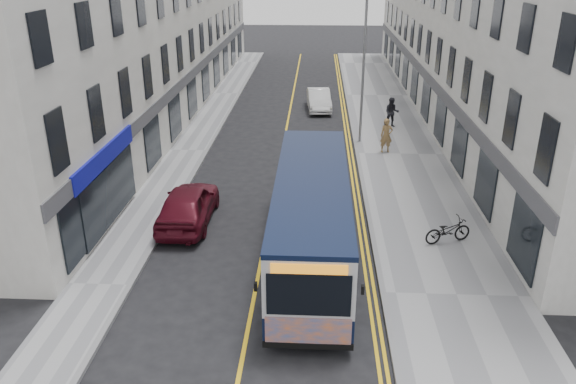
# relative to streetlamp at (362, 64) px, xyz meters

# --- Properties ---
(ground) EXTENTS (140.00, 140.00, 0.00)m
(ground) POSITION_rel_streetlamp_xyz_m (-4.17, -14.00, -4.38)
(ground) COLOR black
(ground) RESTS_ON ground
(pavement_east) EXTENTS (4.50, 64.00, 0.12)m
(pavement_east) POSITION_rel_streetlamp_xyz_m (2.08, -2.00, -4.32)
(pavement_east) COLOR gray
(pavement_east) RESTS_ON ground
(pavement_west) EXTENTS (2.00, 64.00, 0.12)m
(pavement_west) POSITION_rel_streetlamp_xyz_m (-9.17, -2.00, -4.32)
(pavement_west) COLOR gray
(pavement_west) RESTS_ON ground
(kerb_east) EXTENTS (0.18, 64.00, 0.13)m
(kerb_east) POSITION_rel_streetlamp_xyz_m (-0.17, -2.00, -4.32)
(kerb_east) COLOR slate
(kerb_east) RESTS_ON ground
(kerb_west) EXTENTS (0.18, 64.00, 0.13)m
(kerb_west) POSITION_rel_streetlamp_xyz_m (-8.17, -2.00, -4.32)
(kerb_west) COLOR slate
(kerb_west) RESTS_ON ground
(road_centre_line) EXTENTS (0.12, 64.00, 0.01)m
(road_centre_line) POSITION_rel_streetlamp_xyz_m (-4.17, -2.00, -4.38)
(road_centre_line) COLOR yellow
(road_centre_line) RESTS_ON ground
(road_dbl_yellow_inner) EXTENTS (0.10, 64.00, 0.01)m
(road_dbl_yellow_inner) POSITION_rel_streetlamp_xyz_m (-0.62, -2.00, -4.38)
(road_dbl_yellow_inner) COLOR yellow
(road_dbl_yellow_inner) RESTS_ON ground
(road_dbl_yellow_outer) EXTENTS (0.10, 64.00, 0.01)m
(road_dbl_yellow_outer) POSITION_rel_streetlamp_xyz_m (-0.42, -2.00, -4.38)
(road_dbl_yellow_outer) COLOR yellow
(road_dbl_yellow_outer) RESTS_ON ground
(terrace_east) EXTENTS (6.00, 46.00, 13.00)m
(terrace_east) POSITION_rel_streetlamp_xyz_m (7.33, 7.00, 2.12)
(terrace_east) COLOR silver
(terrace_east) RESTS_ON ground
(terrace_west) EXTENTS (6.00, 46.00, 13.00)m
(terrace_west) POSITION_rel_streetlamp_xyz_m (-13.17, 7.00, 2.12)
(terrace_west) COLOR silver
(terrace_west) RESTS_ON ground
(streetlamp) EXTENTS (1.32, 0.18, 8.00)m
(streetlamp) POSITION_rel_streetlamp_xyz_m (0.00, 0.00, 0.00)
(streetlamp) COLOR gray
(streetlamp) RESTS_ON ground
(city_bus) EXTENTS (2.45, 10.49, 3.05)m
(city_bus) POSITION_rel_streetlamp_xyz_m (-2.45, -13.03, -2.72)
(city_bus) COLOR black
(city_bus) RESTS_ON ground
(bicycle) EXTENTS (1.89, 1.18, 0.94)m
(bicycle) POSITION_rel_streetlamp_xyz_m (2.48, -11.79, -3.79)
(bicycle) COLOR black
(bicycle) RESTS_ON pavement_east
(pedestrian_near) EXTENTS (0.70, 0.50, 1.79)m
(pedestrian_near) POSITION_rel_streetlamp_xyz_m (1.32, -1.76, -3.37)
(pedestrian_near) COLOR olive
(pedestrian_near) RESTS_ON pavement_east
(pedestrian_far) EXTENTS (0.94, 0.78, 1.78)m
(pedestrian_far) POSITION_rel_streetlamp_xyz_m (2.15, 2.97, -3.37)
(pedestrian_far) COLOR black
(pedestrian_far) RESTS_ON pavement_east
(car_white) EXTENTS (1.78, 4.27, 1.37)m
(car_white) POSITION_rel_streetlamp_xyz_m (-2.22, 7.19, -3.70)
(car_white) COLOR white
(car_white) RESTS_ON ground
(car_maroon) EXTENTS (1.88, 4.63, 1.57)m
(car_maroon) POSITION_rel_streetlamp_xyz_m (-7.29, -10.45, -3.60)
(car_maroon) COLOR #530D1B
(car_maroon) RESTS_ON ground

